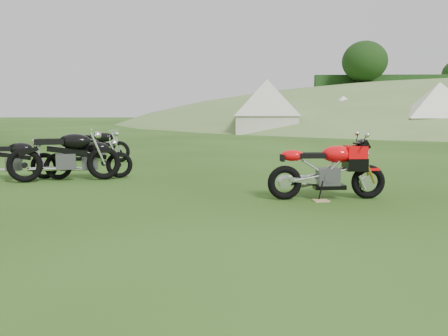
# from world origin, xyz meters

# --- Properties ---
(ground) EXTENTS (120.00, 120.00, 0.00)m
(ground) POSITION_xyz_m (0.00, 0.00, 0.00)
(ground) COLOR #1F3E0D
(ground) RESTS_ON ground
(sport_motorcycle) EXTENTS (1.81, 0.65, 1.06)m
(sport_motorcycle) POSITION_xyz_m (1.33, 1.15, 0.53)
(sport_motorcycle) COLOR #F2080E
(sport_motorcycle) RESTS_ON ground
(plywood_board) EXTENTS (0.27, 0.23, 0.02)m
(plywood_board) POSITION_xyz_m (1.22, 0.96, 0.01)
(plywood_board) COLOR tan
(plywood_board) RESTS_ON ground
(vintage_moto_a) EXTENTS (1.69, 0.78, 0.87)m
(vintage_moto_a) POSITION_xyz_m (-3.08, 3.11, 0.43)
(vintage_moto_a) COLOR black
(vintage_moto_a) RESTS_ON ground
(vintage_moto_b) EXTENTS (2.09, 1.08, 1.08)m
(vintage_moto_b) POSITION_xyz_m (-3.44, 2.79, 0.54)
(vintage_moto_b) COLOR black
(vintage_moto_b) RESTS_ON ground
(vintage_moto_c) EXTENTS (1.68, 0.77, 0.86)m
(vintage_moto_c) POSITION_xyz_m (-4.53, 2.89, 0.43)
(vintage_moto_c) COLOR black
(vintage_moto_c) RESTS_ON ground
(vintage_moto_d) EXTENTS (1.74, 0.70, 0.89)m
(vintage_moto_d) POSITION_xyz_m (-3.85, 6.27, 0.45)
(vintage_moto_d) COLOR black
(vintage_moto_d) RESTS_ON ground
(tent_left) EXTENTS (3.27, 3.27, 2.80)m
(tent_left) POSITION_xyz_m (1.01, 20.58, 1.40)
(tent_left) COLOR beige
(tent_left) RESTS_ON ground
(tent_mid) EXTENTS (3.34, 3.34, 2.26)m
(tent_mid) POSITION_xyz_m (5.45, 22.70, 1.13)
(tent_mid) COLOR silver
(tent_mid) RESTS_ON ground
(tent_right) EXTENTS (3.37, 3.37, 2.62)m
(tent_right) POSITION_xyz_m (9.21, 18.13, 1.31)
(tent_right) COLOR white
(tent_right) RESTS_ON ground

